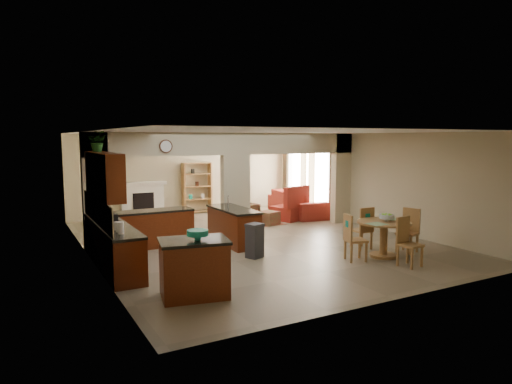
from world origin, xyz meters
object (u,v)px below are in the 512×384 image
kitchen_island (194,268)px  armchair (244,214)px  sofa (298,203)px  dining_table (384,234)px

kitchen_island → armchair: bearing=66.6°
sofa → armchair: (-2.51, -0.78, -0.07)m
kitchen_island → sofa: (6.16, 6.09, -0.08)m
sofa → kitchen_island: bearing=142.3°
kitchen_island → dining_table: (4.66, 0.41, 0.04)m
dining_table → sofa: size_ratio=0.42×
kitchen_island → sofa: 8.66m
dining_table → sofa: sofa is taller
dining_table → sofa: (1.49, 5.68, -0.12)m
kitchen_island → dining_table: kitchen_island is taller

